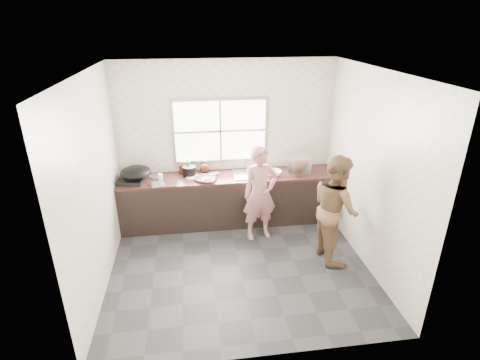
{
  "coord_description": "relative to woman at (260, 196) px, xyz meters",
  "views": [
    {
      "loc": [
        -0.6,
        -4.41,
        3.26
      ],
      "look_at": [
        0.1,
        0.65,
        1.05
      ],
      "focal_mm": 28.0,
      "sensor_mm": 36.0,
      "label": 1
    }
  ],
  "objects": [
    {
      "name": "countertop",
      "position": [
        -0.43,
        0.55,
        0.13
      ],
      "size": [
        3.6,
        0.64,
        0.04
      ],
      "primitive_type": "cube",
      "color": "#3A1D18",
      "rests_on": "cabinet"
    },
    {
      "name": "bottle_green",
      "position": [
        -1.1,
        0.78,
        0.29
      ],
      "size": [
        0.12,
        0.12,
        0.28
      ],
      "primitive_type": "imported",
      "rotation": [
        0.0,
        0.0,
        -0.13
      ],
      "color": "green",
      "rests_on": "countertop"
    },
    {
      "name": "bowl_crabs",
      "position": [
        0.31,
        0.47,
        0.18
      ],
      "size": [
        0.26,
        0.26,
        0.07
      ],
      "primitive_type": "imported",
      "rotation": [
        0.0,
        0.0,
        -0.26
      ],
      "color": "white",
      "rests_on": "countertop"
    },
    {
      "name": "wall_left",
      "position": [
        -2.23,
        -0.74,
        0.64
      ],
      "size": [
        0.01,
        3.2,
        2.7
      ],
      "primitive_type": "cube",
      "color": "beige",
      "rests_on": "ground"
    },
    {
      "name": "bowl_mince",
      "position": [
        -0.78,
        0.34,
        0.17
      ],
      "size": [
        0.22,
        0.22,
        0.05
      ],
      "primitive_type": "imported",
      "rotation": [
        0.0,
        0.0,
        -0.05
      ],
      "color": "white",
      "rests_on": "countertop"
    },
    {
      "name": "dish_rack",
      "position": [
        0.73,
        0.49,
        0.29
      ],
      "size": [
        0.41,
        0.3,
        0.29
      ],
      "primitive_type": "cube",
      "rotation": [
        0.0,
        0.0,
        -0.07
      ],
      "color": "silver",
      "rests_on": "countertop"
    },
    {
      "name": "wall_right",
      "position": [
        1.38,
        -0.74,
        0.64
      ],
      "size": [
        0.01,
        3.2,
        2.7
      ],
      "primitive_type": "cube",
      "color": "beige",
      "rests_on": "ground"
    },
    {
      "name": "wok",
      "position": [
        -1.92,
        0.53,
        0.3
      ],
      "size": [
        0.65,
        0.65,
        0.19
      ],
      "primitive_type": "ellipsoid",
      "rotation": [
        0.0,
        0.0,
        -0.4
      ],
      "color": "black",
      "rests_on": "burner"
    },
    {
      "name": "faucet",
      "position": [
        -0.08,
        0.75,
        0.3
      ],
      "size": [
        0.02,
        0.02,
        0.3
      ],
      "primitive_type": "cylinder",
      "color": "silver",
      "rests_on": "countertop"
    },
    {
      "name": "plate_food",
      "position": [
        -1.02,
        0.56,
        0.16
      ],
      "size": [
        0.27,
        0.27,
        0.02
      ],
      "primitive_type": "cylinder",
      "rotation": [
        0.0,
        0.0,
        -0.2
      ],
      "color": "white",
      "rests_on": "countertop"
    },
    {
      "name": "wall_back",
      "position": [
        -0.43,
        0.87,
        0.64
      ],
      "size": [
        3.6,
        0.01,
        2.7
      ],
      "primitive_type": "cube",
      "color": "beige",
      "rests_on": "ground"
    },
    {
      "name": "ceiling",
      "position": [
        -0.43,
        -0.74,
        1.99
      ],
      "size": [
        3.6,
        3.2,
        0.01
      ],
      "primitive_type": "cube",
      "color": "silver",
      "rests_on": "wall_back"
    },
    {
      "name": "person_side",
      "position": [
        0.96,
        -0.68,
        0.08
      ],
      "size": [
        0.64,
        0.81,
        1.58
      ],
      "primitive_type": "imported",
      "rotation": [
        0.0,
        0.0,
        1.63
      ],
      "color": "brown",
      "rests_on": "floor"
    },
    {
      "name": "pot_lid_left",
      "position": [
        -1.59,
        0.34,
        0.15
      ],
      "size": [
        0.32,
        0.32,
        0.01
      ],
      "primitive_type": "cylinder",
      "rotation": [
        0.0,
        0.0,
        0.37
      ],
      "color": "silver",
      "rests_on": "countertop"
    },
    {
      "name": "pot_lid_right",
      "position": [
        -1.62,
        0.69,
        0.15
      ],
      "size": [
        0.27,
        0.27,
        0.01
      ],
      "primitive_type": "cylinder",
      "rotation": [
        0.0,
        0.0,
        0.13
      ],
      "color": "#ABADB2",
      "rests_on": "countertop"
    },
    {
      "name": "woman",
      "position": [
        0.0,
        0.0,
        0.0
      ],
      "size": [
        0.58,
        0.44,
        1.43
      ],
      "primitive_type": "imported",
      "rotation": [
        0.0,
        0.0,
        0.19
      ],
      "color": "#C47676",
      "rests_on": "floor"
    },
    {
      "name": "window_glazing",
      "position": [
        -0.53,
        0.83,
        0.84
      ],
      "size": [
        1.5,
        0.01,
        1.0
      ],
      "primitive_type": "cube",
      "color": "white",
      "rests_on": "window_frame"
    },
    {
      "name": "bottle_brown_tall",
      "position": [
        -1.19,
        0.78,
        0.25
      ],
      "size": [
        0.1,
        0.1,
        0.22
      ],
      "primitive_type": "imported",
      "rotation": [
        0.0,
        0.0,
        0.0
      ],
      "color": "#4A1A12",
      "rests_on": "countertop"
    },
    {
      "name": "wall_front",
      "position": [
        -0.43,
        -2.34,
        0.64
      ],
      "size": [
        3.6,
        0.01,
        2.7
      ],
      "primitive_type": "cube",
      "color": "beige",
      "rests_on": "ground"
    },
    {
      "name": "floor",
      "position": [
        -0.43,
        -0.74,
        -0.72
      ],
      "size": [
        3.6,
        3.2,
        0.01
      ],
      "primitive_type": "cube",
      "color": "#2B2B2E",
      "rests_on": "ground"
    },
    {
      "name": "bottle_brown_short",
      "position": [
        -0.81,
        0.78,
        0.24
      ],
      "size": [
        0.19,
        0.19,
        0.19
      ],
      "primitive_type": "imported",
      "rotation": [
        0.0,
        0.0,
        -0.39
      ],
      "color": "#401B10",
      "rests_on": "countertop"
    },
    {
      "name": "cutting_board",
      "position": [
        -0.82,
        0.44,
        0.16
      ],
      "size": [
        0.47,
        0.47,
        0.04
      ],
      "primitive_type": "cylinder",
      "rotation": [
        0.0,
        0.0,
        -0.41
      ],
      "color": "black",
      "rests_on": "countertop"
    },
    {
      "name": "black_pot",
      "position": [
        -1.07,
        0.65,
        0.23
      ],
      "size": [
        0.23,
        0.23,
        0.16
      ],
      "primitive_type": "cylinder",
      "rotation": [
        0.0,
        0.0,
        -0.03
      ],
      "color": "black",
      "rests_on": "countertop"
    },
    {
      "name": "burner",
      "position": [
        -2.0,
        0.51,
        0.18
      ],
      "size": [
        0.46,
        0.46,
        0.06
      ],
      "primitive_type": "cube",
      "rotation": [
        0.0,
        0.0,
        -0.16
      ],
      "color": "black",
      "rests_on": "countertop"
    },
    {
      "name": "glass_jar",
      "position": [
        -1.54,
        0.52,
        0.2
      ],
      "size": [
        0.09,
        0.09,
        0.11
      ],
      "primitive_type": "cylinder",
      "rotation": [
        0.0,
        0.0,
        -0.18
      ],
      "color": "white",
      "rests_on": "countertop"
    },
    {
      "name": "cleaver",
      "position": [
        -0.67,
        0.58,
        0.19
      ],
      "size": [
        0.21,
        0.16,
        0.01
      ],
      "primitive_type": "cube",
      "rotation": [
        0.0,
        0.0,
        0.44
      ],
      "color": "#ADB0B4",
      "rests_on": "cutting_board"
    },
    {
      "name": "cabinet",
      "position": [
        -0.43,
        0.55,
        -0.3
      ],
      "size": [
        3.6,
        0.62,
        0.82
      ],
      "primitive_type": "cube",
      "color": "black",
      "rests_on": "floor"
    },
    {
      "name": "window_frame",
      "position": [
        -0.53,
        0.85,
        0.84
      ],
      "size": [
        1.6,
        0.05,
        1.1
      ],
      "primitive_type": "cube",
      "color": "#9EA0A5",
      "rests_on": "wall_back"
    },
    {
      "name": "bowl_held",
      "position": [
        0.24,
        0.52,
        0.18
      ],
      "size": [
        0.24,
        0.24,
        0.06
      ],
      "primitive_type": "imported",
      "rotation": [
        0.0,
        0.0,
        0.21
      ],
      "color": "white",
      "rests_on": "countertop"
    },
    {
      "name": "sink",
      "position": [
        -0.08,
        0.55,
        0.15
      ],
      "size": [
        0.55,
        0.45,
        0.02
      ],
      "primitive_type": "cube",
      "color": "silver",
      "rests_on": "countertop"
    }
  ]
}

